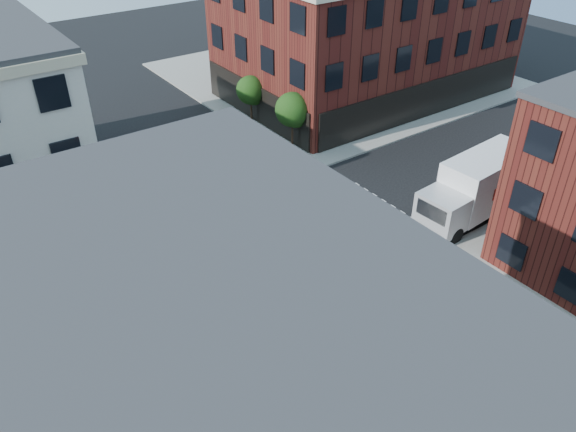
# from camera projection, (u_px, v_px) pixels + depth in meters

# --- Properties ---
(ground) EXTENTS (120.00, 120.00, 0.00)m
(ground) POSITION_uv_depth(u_px,v_px,m) (289.00, 241.00, 34.32)
(ground) COLOR black
(ground) RESTS_ON ground
(sidewalk_ne) EXTENTS (30.00, 30.00, 0.15)m
(sidewalk_ne) POSITION_uv_depth(u_px,v_px,m) (335.00, 75.00, 58.69)
(sidewalk_ne) COLOR gray
(sidewalk_ne) RESTS_ON ground
(building_ne) EXTENTS (25.00, 16.00, 12.00)m
(building_ne) POSITION_uv_depth(u_px,v_px,m) (368.00, 29.00, 51.78)
(building_ne) COLOR #421310
(building_ne) RESTS_ON ground
(tree_near) EXTENTS (2.69, 2.69, 4.49)m
(tree_near) POSITION_uv_depth(u_px,v_px,m) (293.00, 111.00, 43.00)
(tree_near) COLOR black
(tree_near) RESTS_ON ground
(tree_far) EXTENTS (2.43, 2.43, 4.07)m
(tree_far) POSITION_uv_depth(u_px,v_px,m) (251.00, 91.00, 47.22)
(tree_far) COLOR black
(tree_far) RESTS_ON ground
(signal_pole) EXTENTS (1.29, 1.24, 4.60)m
(signal_pole) POSITION_uv_depth(u_px,v_px,m) (253.00, 312.00, 24.96)
(signal_pole) COLOR black
(signal_pole) RESTS_ON ground
(box_truck) EXTENTS (9.22, 3.35, 4.10)m
(box_truck) POSITION_uv_depth(u_px,v_px,m) (477.00, 187.00, 35.51)
(box_truck) COLOR white
(box_truck) RESTS_ON ground
(traffic_cone) EXTENTS (0.38, 0.38, 0.68)m
(traffic_cone) POSITION_uv_depth(u_px,v_px,m) (262.00, 331.00, 27.51)
(traffic_cone) COLOR #FE430B
(traffic_cone) RESTS_ON ground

